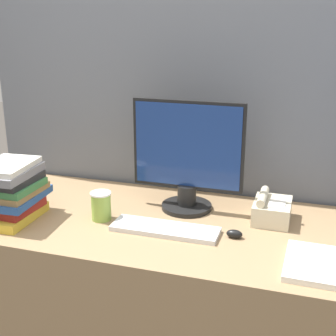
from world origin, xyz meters
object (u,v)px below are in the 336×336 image
(mouse, at_px, (234,234))
(desk_telephone, at_px, (271,210))
(coffee_cup, at_px, (101,206))
(keyboard, at_px, (165,229))
(book_stack, at_px, (11,191))
(monitor, at_px, (187,161))

(mouse, xyz_separation_m, desk_telephone, (0.12, 0.21, 0.03))
(coffee_cup, bearing_deg, keyboard, -5.72)
(keyboard, relative_size, book_stack, 1.44)
(monitor, relative_size, desk_telephone, 2.52)
(monitor, relative_size, coffee_cup, 4.04)
(mouse, xyz_separation_m, coffee_cup, (-0.58, 0.00, 0.05))
(monitor, distance_m, keyboard, 0.34)
(monitor, bearing_deg, book_stack, -154.02)
(monitor, distance_m, mouse, 0.40)
(keyboard, distance_m, book_stack, 0.68)
(coffee_cup, height_order, book_stack, book_stack)
(keyboard, height_order, mouse, mouse)
(monitor, bearing_deg, mouse, -41.56)
(book_stack, height_order, desk_telephone, book_stack)
(keyboard, xyz_separation_m, book_stack, (-0.67, -0.08, 0.12))
(keyboard, bearing_deg, monitor, 85.24)
(keyboard, relative_size, mouse, 6.83)
(keyboard, xyz_separation_m, mouse, (0.28, 0.03, 0.01))
(coffee_cup, xyz_separation_m, book_stack, (-0.37, -0.11, 0.06))
(keyboard, height_order, desk_telephone, desk_telephone)
(monitor, relative_size, mouse, 7.74)
(monitor, distance_m, desk_telephone, 0.42)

